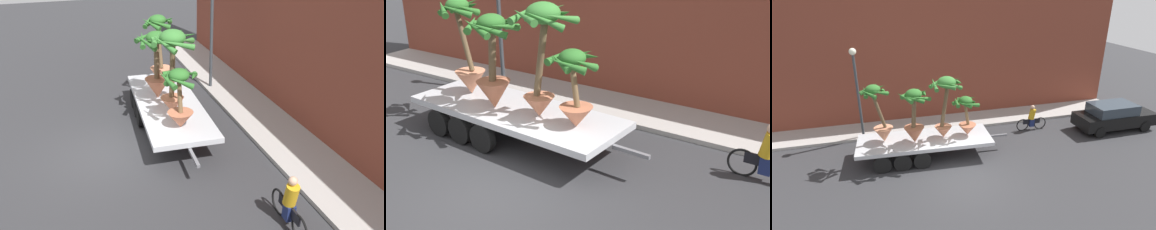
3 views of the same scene
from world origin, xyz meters
The scene contains 10 objects.
ground_plane centered at (0.00, 0.00, 0.00)m, with size 60.00×60.00×0.00m, color #2D2D30.
sidewalk centered at (0.00, 6.10, 0.07)m, with size 24.00×2.20×0.15m, color #A39E99.
building_facade centered at (0.00, 7.80, 3.67)m, with size 24.00×1.20×7.34m, color brown.
flatbed_trailer centered at (-1.63, 2.49, 0.77)m, with size 7.43×2.61×0.98m.
potted_palm_rear centered at (-1.83, 2.19, 2.23)m, with size 1.56×1.52×2.62m.
potted_palm_middle centered at (-3.35, 2.70, 2.25)m, with size 1.36×1.40×2.81m.
potted_palm_front centered at (-0.33, 2.39, 2.79)m, with size 1.59×1.63×3.03m.
potted_palm_extra centered at (0.69, 2.34, 1.99)m, with size 1.27×1.37×2.00m.
cyclist centered at (5.08, 3.93, 0.67)m, with size 1.84×0.35×1.54m.
street_lamp centered at (-4.34, 5.30, 3.23)m, with size 0.36×0.36×4.83m.
Camera 1 is at (12.07, -0.96, 7.18)m, focal length 37.66 mm.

